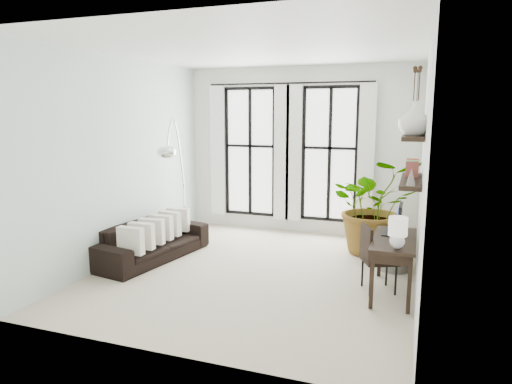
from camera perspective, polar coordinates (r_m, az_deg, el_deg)
The scene contains 16 objects.
floor at distance 6.89m, azimuth 0.02°, elevation -9.95°, with size 5.00×5.00×0.00m, color beige.
ceiling at distance 6.53m, azimuth 0.02°, elevation 17.49°, with size 5.00×5.00×0.00m, color white.
wall_left at distance 7.57m, azimuth -16.29°, elevation 3.92°, with size 5.00×5.00×0.00m, color silver.
wall_right at distance 6.15m, azimuth 20.22°, elevation 2.39°, with size 5.00×5.00×0.00m, color white.
wall_back at distance 8.90m, azimuth 5.43°, elevation 5.13°, with size 4.50×4.50×0.00m, color white.
windows at distance 8.89m, azimuth 4.06°, elevation 4.88°, with size 3.26×0.13×2.65m.
wall_shelves at distance 5.99m, azimuth 18.96°, elevation 3.51°, with size 0.25×1.30×0.60m.
sofa at distance 7.58m, azimuth -12.92°, elevation -5.95°, with size 2.06×0.80×0.60m, color black.
throw_pillows at distance 7.47m, azimuth -12.33°, elevation -4.56°, with size 0.40×1.52×0.40m.
plant at distance 7.84m, azimuth 14.52°, elevation -1.72°, with size 1.44×1.25×1.60m, color #2D7228.
desk at distance 6.10m, azimuth 16.87°, elevation -6.08°, with size 0.53×1.26×1.14m.
desk_chair at distance 6.23m, azimuth 14.49°, elevation -7.52°, with size 0.55×0.55×0.89m.
arc_lamp at distance 7.84m, azimuth -10.07°, elevation 5.42°, with size 0.72×1.57×2.25m.
buddha at distance 7.18m, azimuth 16.92°, elevation -6.59°, with size 0.46×0.46×0.84m.
vase_a at distance 5.67m, azimuth 19.23°, elevation 8.62°, with size 0.37×0.37×0.38m, color white.
vase_b at distance 6.07m, azimuth 19.27°, elevation 8.67°, with size 0.37×0.37×0.38m, color white.
Camera 1 is at (2.17, -6.10, 2.35)m, focal length 32.00 mm.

